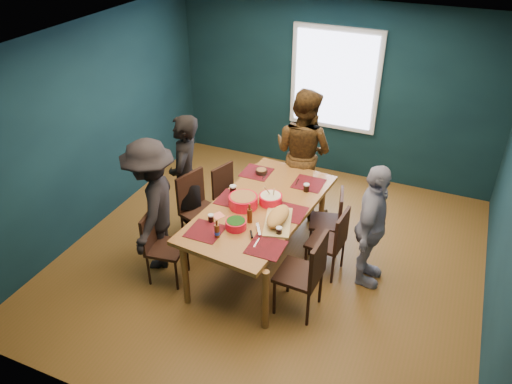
{
  "coord_description": "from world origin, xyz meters",
  "views": [
    {
      "loc": [
        1.77,
        -4.6,
        4.04
      ],
      "look_at": [
        -0.15,
        -0.14,
        1.02
      ],
      "focal_mm": 35.0,
      "sensor_mm": 36.0,
      "label": 1
    }
  ],
  "objects_px": {
    "cutting_board": "(278,218)",
    "chair_left_far": "(228,191)",
    "person_back": "(303,152)",
    "bowl_dumpling": "(271,199)",
    "dining_table": "(261,211)",
    "person_far_left": "(186,178)",
    "chair_left_near": "(159,241)",
    "chair_right_far": "(332,217)",
    "person_right": "(371,227)",
    "bowl_herbs": "(236,224)",
    "chair_right_mid": "(333,238)",
    "bowl_salad": "(243,201)",
    "person_near_left": "(152,206)",
    "chair_right_near": "(308,270)",
    "chair_left_mid": "(197,204)"
  },
  "relations": [
    {
      "from": "person_back",
      "to": "person_near_left",
      "type": "height_order",
      "value": "person_back"
    },
    {
      "from": "person_right",
      "to": "bowl_dumpling",
      "type": "xyz_separation_m",
      "value": [
        -1.19,
        -0.08,
        0.12
      ]
    },
    {
      "from": "person_near_left",
      "to": "bowl_salad",
      "type": "relative_size",
      "value": 4.9
    },
    {
      "from": "chair_left_near",
      "to": "chair_right_near",
      "type": "height_order",
      "value": "chair_right_near"
    },
    {
      "from": "dining_table",
      "to": "cutting_board",
      "type": "height_order",
      "value": "cutting_board"
    },
    {
      "from": "person_back",
      "to": "bowl_dumpling",
      "type": "relative_size",
      "value": 6.59
    },
    {
      "from": "dining_table",
      "to": "chair_left_mid",
      "type": "bearing_deg",
      "value": -178.35
    },
    {
      "from": "chair_left_far",
      "to": "person_back",
      "type": "xyz_separation_m",
      "value": [
        0.8,
        0.72,
        0.41
      ]
    },
    {
      "from": "person_back",
      "to": "person_near_left",
      "type": "distance_m",
      "value": 2.22
    },
    {
      "from": "person_right",
      "to": "cutting_board",
      "type": "xyz_separation_m",
      "value": [
        -0.96,
        -0.42,
        0.13
      ]
    },
    {
      "from": "chair_left_far",
      "to": "chair_right_far",
      "type": "bearing_deg",
      "value": 16.93
    },
    {
      "from": "cutting_board",
      "to": "chair_left_mid",
      "type": "bearing_deg",
      "value": 150.17
    },
    {
      "from": "chair_left_near",
      "to": "bowl_dumpling",
      "type": "height_order",
      "value": "bowl_dumpling"
    },
    {
      "from": "chair_right_near",
      "to": "person_far_left",
      "type": "height_order",
      "value": "person_far_left"
    },
    {
      "from": "chair_left_far",
      "to": "bowl_herbs",
      "type": "bearing_deg",
      "value": -40.8
    },
    {
      "from": "chair_right_near",
      "to": "person_right",
      "type": "bearing_deg",
      "value": 60.67
    },
    {
      "from": "chair_right_far",
      "to": "chair_right_mid",
      "type": "xyz_separation_m",
      "value": [
        0.13,
        -0.44,
        0.02
      ]
    },
    {
      "from": "dining_table",
      "to": "chair_right_far",
      "type": "relative_size",
      "value": 2.65
    },
    {
      "from": "dining_table",
      "to": "person_far_left",
      "type": "relative_size",
      "value": 1.33
    },
    {
      "from": "chair_right_far",
      "to": "person_right",
      "type": "xyz_separation_m",
      "value": [
        0.55,
        -0.4,
        0.27
      ]
    },
    {
      "from": "bowl_salad",
      "to": "bowl_herbs",
      "type": "relative_size",
      "value": 1.46
    },
    {
      "from": "chair_right_far",
      "to": "bowl_herbs",
      "type": "height_order",
      "value": "bowl_herbs"
    },
    {
      "from": "person_back",
      "to": "bowl_dumpling",
      "type": "height_order",
      "value": "person_back"
    },
    {
      "from": "person_right",
      "to": "person_near_left",
      "type": "xyz_separation_m",
      "value": [
        -2.43,
        -0.69,
        0.07
      ]
    },
    {
      "from": "cutting_board",
      "to": "chair_left_far",
      "type": "bearing_deg",
      "value": 125.17
    },
    {
      "from": "chair_right_near",
      "to": "bowl_herbs",
      "type": "xyz_separation_m",
      "value": [
        -0.87,
        0.08,
        0.29
      ]
    },
    {
      "from": "chair_left_far",
      "to": "chair_right_near",
      "type": "relative_size",
      "value": 0.85
    },
    {
      "from": "chair_right_near",
      "to": "person_back",
      "type": "bearing_deg",
      "value": 113.47
    },
    {
      "from": "dining_table",
      "to": "bowl_salad",
      "type": "height_order",
      "value": "bowl_salad"
    },
    {
      "from": "cutting_board",
      "to": "dining_table",
      "type": "bearing_deg",
      "value": 126.09
    },
    {
      "from": "chair_right_far",
      "to": "bowl_herbs",
      "type": "distance_m",
      "value": 1.4
    },
    {
      "from": "chair_left_far",
      "to": "person_right",
      "type": "bearing_deg",
      "value": 6.27
    },
    {
      "from": "chair_right_mid",
      "to": "person_back",
      "type": "distance_m",
      "value": 1.5
    },
    {
      "from": "person_far_left",
      "to": "person_right",
      "type": "height_order",
      "value": "person_far_left"
    },
    {
      "from": "chair_right_far",
      "to": "bowl_herbs",
      "type": "xyz_separation_m",
      "value": [
        -0.8,
        -1.09,
        0.38
      ]
    },
    {
      "from": "bowl_salad",
      "to": "chair_right_near",
      "type": "bearing_deg",
      "value": -27.48
    },
    {
      "from": "person_right",
      "to": "cutting_board",
      "type": "height_order",
      "value": "person_right"
    },
    {
      "from": "chair_left_mid",
      "to": "chair_left_near",
      "type": "height_order",
      "value": "chair_left_mid"
    },
    {
      "from": "chair_right_near",
      "to": "bowl_dumpling",
      "type": "distance_m",
      "value": 1.03
    },
    {
      "from": "person_far_left",
      "to": "bowl_herbs",
      "type": "distance_m",
      "value": 1.23
    },
    {
      "from": "bowl_dumpling",
      "to": "bowl_herbs",
      "type": "height_order",
      "value": "bowl_dumpling"
    },
    {
      "from": "person_near_left",
      "to": "bowl_salad",
      "type": "xyz_separation_m",
      "value": [
        0.98,
        0.42,
        0.06
      ]
    },
    {
      "from": "chair_left_far",
      "to": "chair_left_mid",
      "type": "relative_size",
      "value": 0.86
    },
    {
      "from": "chair_right_mid",
      "to": "person_back",
      "type": "xyz_separation_m",
      "value": [
        -0.8,
        1.21,
        0.39
      ]
    },
    {
      "from": "dining_table",
      "to": "chair_right_mid",
      "type": "xyz_separation_m",
      "value": [
        0.86,
        0.13,
        -0.23
      ]
    },
    {
      "from": "bowl_herbs",
      "to": "person_near_left",
      "type": "bearing_deg",
      "value": -179.94
    },
    {
      "from": "person_back",
      "to": "person_near_left",
      "type": "xyz_separation_m",
      "value": [
        -1.22,
        -1.85,
        -0.07
      ]
    },
    {
      "from": "chair_left_far",
      "to": "chair_right_near",
      "type": "bearing_deg",
      "value": -19.71
    },
    {
      "from": "person_far_left",
      "to": "bowl_salad",
      "type": "xyz_separation_m",
      "value": [
        0.92,
        -0.26,
        0.05
      ]
    },
    {
      "from": "chair_left_near",
      "to": "chair_right_far",
      "type": "xyz_separation_m",
      "value": [
        1.69,
        1.31,
        -0.03
      ]
    }
  ]
}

